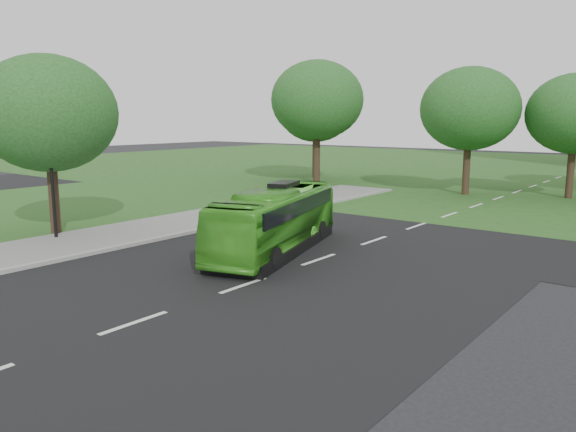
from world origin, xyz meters
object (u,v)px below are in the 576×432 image
object	(u,v)px
tree_park_a	(317,100)
tree_park_b	(470,109)
tree_park_c	(575,114)
bus	(276,220)
tree_side_near	(48,114)
traffic_light	(53,170)
tree_park_f	(316,110)

from	to	relation	value
tree_park_a	tree_park_b	distance (m)	11.71
tree_park_c	bus	world-z (taller)	tree_park_c
tree_side_near	traffic_light	xyz separation A→B (m)	(1.18, -0.60, -2.25)
tree_park_b	tree_park_f	size ratio (longest dim) A/B	0.99
tree_park_c	bus	bearing A→B (deg)	-103.91
tree_park_b	tree_park_c	xyz separation A→B (m)	(5.82, 2.29, -0.33)
tree_park_a	tree_park_f	world-z (taller)	tree_park_a
tree_park_b	tree_park_a	bearing A→B (deg)	-177.24
tree_park_b	tree_park_f	distance (m)	14.25
traffic_light	bus	bearing A→B (deg)	18.41
tree_park_b	tree_park_f	bearing A→B (deg)	169.56
tree_park_a	tree_park_c	xyz separation A→B (m)	(17.49, 2.85, -1.10)
tree_park_c	tree_park_f	bearing A→B (deg)	179.16
tree_park_f	tree_side_near	bearing A→B (deg)	-79.69
tree_park_b	tree_side_near	distance (m)	25.49
tree_side_near	bus	world-z (taller)	tree_side_near
tree_park_b	traffic_light	distance (m)	25.79
tree_park_b	bus	world-z (taller)	tree_park_b
tree_park_f	tree_side_near	distance (m)	26.78
tree_park_b	bus	distance (m)	20.73
tree_park_a	traffic_light	size ratio (longest dim) A/B	1.88
tree_park_c	bus	distance (m)	23.58
tree_side_near	tree_park_c	bearing A→B (deg)	60.00
bus	traffic_light	distance (m)	9.40
tree_park_a	tree_side_near	world-z (taller)	tree_park_a
tree_park_b	tree_side_near	size ratio (longest dim) A/B	1.09
tree_park_f	traffic_light	world-z (taller)	tree_park_f
tree_side_near	bus	size ratio (longest dim) A/B	0.89
tree_park_b	tree_park_f	xyz separation A→B (m)	(-14.01, 2.58, 0.08)
tree_park_a	tree_side_near	size ratio (longest dim) A/B	1.23
tree_park_a	traffic_light	bearing A→B (deg)	-81.31
traffic_light	tree_park_f	bearing A→B (deg)	94.52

